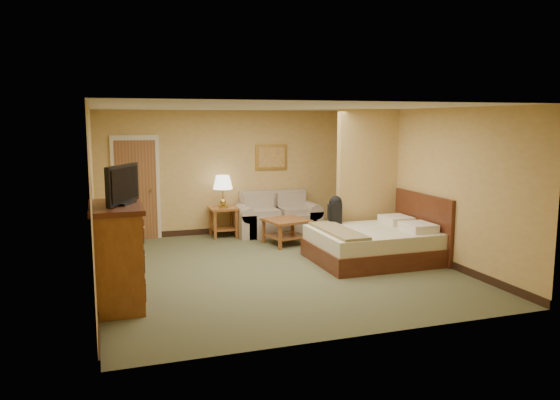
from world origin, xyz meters
name	(u,v)px	position (x,y,z in m)	size (l,w,h in m)	color
floor	(274,268)	(0.00, 0.00, 0.00)	(6.00, 6.00, 0.00)	#4E5134
ceiling	(274,107)	(0.00, 0.00, 2.60)	(6.00, 6.00, 0.00)	white
back_wall	(230,172)	(0.00, 3.00, 1.30)	(5.50, 0.02, 2.60)	tan
left_wall	(93,197)	(-2.75, 0.00, 1.30)	(0.02, 6.00, 2.60)	tan
right_wall	(422,183)	(2.75, 0.00, 1.30)	(0.02, 6.00, 2.60)	tan
partition	(367,179)	(2.15, 0.93, 1.30)	(1.20, 0.15, 2.60)	tan
door	(136,189)	(-1.95, 2.96, 1.03)	(0.94, 0.16, 2.10)	beige
baseboard	(231,230)	(0.00, 2.99, 0.06)	(5.50, 0.02, 0.12)	black
loveseat	(277,220)	(0.91, 2.57, 0.29)	(1.78, 0.83, 0.90)	gray
side_table	(223,217)	(-0.24, 2.65, 0.40)	(0.56, 0.56, 0.61)	brown
table_lamp	(223,183)	(-0.24, 2.65, 1.12)	(0.40, 0.40, 0.66)	#AB8F3E
coffee_table	(286,226)	(0.76, 1.57, 0.35)	(0.90, 0.90, 0.49)	brown
wall_picture	(271,157)	(0.91, 2.97, 1.60)	(0.71, 0.04, 0.55)	#B78E3F
dresser	(117,255)	(-2.48, -1.04, 0.67)	(0.65, 1.25, 1.33)	brown
tv	(123,186)	(-2.38, -1.04, 1.57)	(0.44, 0.76, 0.51)	black
bed	(377,243)	(1.82, -0.10, 0.31)	(2.04, 1.73, 1.12)	#441D0F
backpack	(336,209)	(1.39, 0.67, 0.81)	(0.26, 0.32, 0.49)	black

